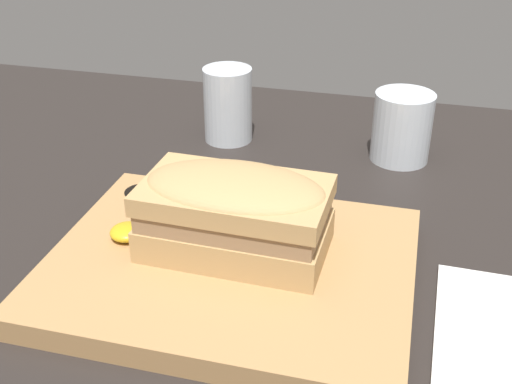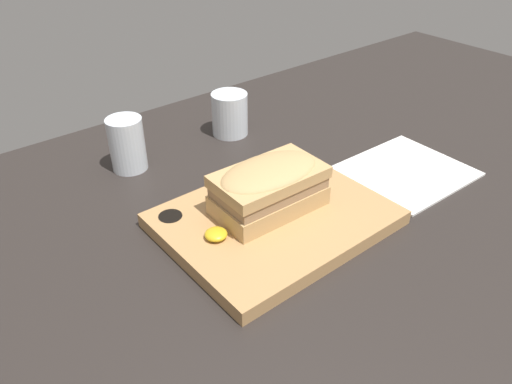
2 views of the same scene
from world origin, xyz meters
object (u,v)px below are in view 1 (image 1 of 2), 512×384
object	(u,v)px
sandwich	(235,210)
wine_glass	(402,129)
water_glass	(228,109)
serving_board	(230,267)

from	to	relation	value
sandwich	wine_glass	size ratio (longest dim) A/B	1.96
water_glass	serving_board	bearing A→B (deg)	-73.04
serving_board	water_glass	size ratio (longest dim) A/B	3.35
wine_glass	water_glass	bearing A→B (deg)	179.13
sandwich	wine_glass	distance (cm)	30.24
water_glass	wine_glass	xyz separation A→B (cm)	(22.02, -0.33, -0.13)
serving_board	sandwich	distance (cm)	5.42
sandwich	water_glass	xyz separation A→B (cm)	(-8.99, 27.52, -2.19)
serving_board	water_glass	bearing A→B (deg)	106.96
sandwich	water_glass	size ratio (longest dim) A/B	1.73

